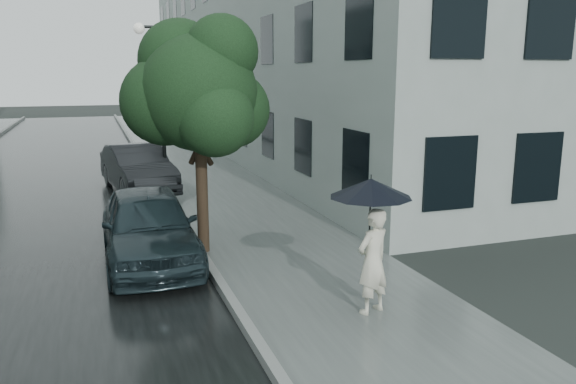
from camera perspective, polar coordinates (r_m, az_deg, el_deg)
name	(u,v)px	position (r m, az deg, el deg)	size (l,w,h in m)	color
ground	(327,296)	(9.36, 3.95, -10.48)	(120.00, 120.00, 0.00)	black
sidewalk	(203,174)	(20.59, -8.61, 1.87)	(3.50, 60.00, 0.01)	slate
kerb_near	(152,175)	(20.33, -13.68, 1.74)	(0.15, 60.00, 0.15)	slate
asphalt_road	(44,183)	(20.33, -23.52, 0.86)	(6.85, 60.00, 0.00)	black
building_near	(276,54)	(28.87, -1.27, 13.82)	(7.02, 36.00, 9.00)	#909D99
pedestrian	(373,261)	(8.54, 8.60, -6.95)	(0.59, 0.39, 1.62)	beige
umbrella	(371,188)	(8.27, 8.41, 0.40)	(1.62, 1.62, 1.18)	black
street_tree	(198,91)	(11.21, -9.13, 10.09)	(2.96, 2.69, 4.68)	#332619
lamp_post	(157,98)	(17.08, -13.21, 9.26)	(0.84, 0.37, 4.98)	black
car_near	(149,226)	(11.04, -13.98, -3.34)	(1.69, 4.21, 1.43)	#1A282D
car_far	(138,168)	(17.82, -15.02, 2.35)	(1.50, 4.31, 1.42)	#242529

